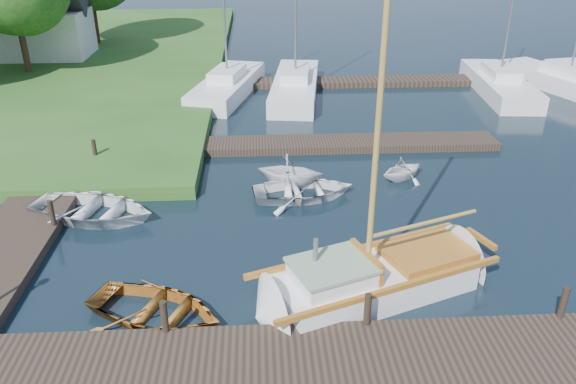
{
  "coord_description": "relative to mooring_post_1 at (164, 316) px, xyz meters",
  "views": [
    {
      "loc": [
        -0.84,
        -14.95,
        8.59
      ],
      "look_at": [
        0.0,
        0.0,
        1.2
      ],
      "focal_mm": 35.0,
      "sensor_mm": 36.0,
      "label": 1
    }
  ],
  "objects": [
    {
      "name": "near_dock",
      "position": [
        3.0,
        -1.0,
        -0.55
      ],
      "size": [
        18.0,
        2.2,
        0.3
      ],
      "primitive_type": "cube",
      "color": "black",
      "rests_on": "ground"
    },
    {
      "name": "far_dock",
      "position": [
        5.0,
        11.5,
        -0.55
      ],
      "size": [
        14.0,
        1.6,
        0.3
      ],
      "primitive_type": "cube",
      "color": "black",
      "rests_on": "ground"
    },
    {
      "name": "pontoon",
      "position": [
        13.0,
        21.0,
        -0.55
      ],
      "size": [
        30.0,
        1.6,
        0.3
      ],
      "primitive_type": "cube",
      "color": "black",
      "rests_on": "ground"
    },
    {
      "name": "tender_b",
      "position": [
        3.24,
        8.0,
        -0.08
      ],
      "size": [
        2.81,
        2.58,
        1.24
      ],
      "primitive_type": "imported",
      "rotation": [
        0.0,
        0.0,
        1.31
      ],
      "color": "white",
      "rests_on": "ground"
    },
    {
      "name": "tender_c",
      "position": [
        3.63,
        7.01,
        -0.35
      ],
      "size": [
        3.66,
        2.8,
        0.71
      ],
      "primitive_type": "imported",
      "rotation": [
        0.0,
        0.0,
        1.68
      ],
      "color": "white",
      "rests_on": "ground"
    },
    {
      "name": "marina_boat_0",
      "position": [
        0.6,
        19.36,
        -0.13
      ],
      "size": [
        4.06,
        8.07,
        10.99
      ],
      "rotation": [
        0.0,
        0.0,
        1.32
      ],
      "color": "white",
      "rests_on": "ground"
    },
    {
      "name": "mooring_post_3",
      "position": [
        9.0,
        0.0,
        0.0
      ],
      "size": [
        0.16,
        0.16,
        0.8
      ],
      "primitive_type": "cylinder",
      "color": "black",
      "rests_on": "near_dock"
    },
    {
      "name": "marina_boat_1",
      "position": [
        4.18,
        19.11,
        -0.13
      ],
      "size": [
        3.26,
        8.66,
        10.95
      ],
      "rotation": [
        0.0,
        0.0,
        1.44
      ],
      "color": "white",
      "rests_on": "ground"
    },
    {
      "name": "tender_d",
      "position": [
        7.34,
        8.28,
        -0.22
      ],
      "size": [
        2.34,
        2.25,
        0.95
      ],
      "primitive_type": "imported",
      "rotation": [
        0.0,
        0.0,
        2.09
      ],
      "color": "white",
      "rests_on": "ground"
    },
    {
      "name": "house_c",
      "position": [
        -11.0,
        27.0,
        1.88
      ],
      "size": [
        5.25,
        4.0,
        5.28
      ],
      "color": "silver",
      "rests_on": "shore"
    },
    {
      "name": "dinghy",
      "position": [
        -0.37,
        0.86,
        -0.35
      ],
      "size": [
        4.03,
        3.53,
        0.7
      ],
      "primitive_type": "imported",
      "rotation": [
        0.0,
        0.0,
        1.17
      ],
      "color": "#965D13",
      "rests_on": "ground"
    },
    {
      "name": "mooring_post_4",
      "position": [
        -4.0,
        5.0,
        0.0
      ],
      "size": [
        0.16,
        0.16,
        0.8
      ],
      "primitive_type": "cylinder",
      "color": "black",
      "rests_on": "left_dock"
    },
    {
      "name": "left_dock",
      "position": [
        -5.0,
        7.0,
        -0.55
      ],
      "size": [
        2.2,
        18.0,
        0.3
      ],
      "primitive_type": "cube",
      "color": "black",
      "rests_on": "ground"
    },
    {
      "name": "tender_a",
      "position": [
        -3.09,
        5.92,
        -0.28
      ],
      "size": [
        4.66,
        3.89,
        0.83
      ],
      "primitive_type": "imported",
      "rotation": [
        0.0,
        0.0,
        1.28
      ],
      "color": "white",
      "rests_on": "ground"
    },
    {
      "name": "mooring_post_1",
      "position": [
        0.0,
        0.0,
        0.0
      ],
      "size": [
        0.16,
        0.16,
        0.8
      ],
      "primitive_type": "cylinder",
      "color": "black",
      "rests_on": "near_dock"
    },
    {
      "name": "marina_boat_5",
      "position": [
        18.95,
        18.95,
        -0.12
      ],
      "size": [
        4.96,
        8.81,
        11.87
      ],
      "rotation": [
        0.0,
        0.0,
        1.91
      ],
      "color": "white",
      "rests_on": "ground"
    },
    {
      "name": "marina_boat_4",
      "position": [
        15.13,
        18.91,
        -0.12
      ],
      "size": [
        2.88,
        8.14,
        11.71
      ],
      "rotation": [
        0.0,
        0.0,
        1.48
      ],
      "color": "white",
      "rests_on": "ground"
    },
    {
      "name": "mooring_post_2",
      "position": [
        4.5,
        0.0,
        0.0
      ],
      "size": [
        0.16,
        0.16,
        0.8
      ],
      "primitive_type": "cylinder",
      "color": "black",
      "rests_on": "near_dock"
    },
    {
      "name": "mooring_post_5",
      "position": [
        -4.0,
        10.0,
        0.0
      ],
      "size": [
        0.16,
        0.16,
        0.8
      ],
      "primitive_type": "cylinder",
      "color": "black",
      "rests_on": "left_dock"
    },
    {
      "name": "ground",
      "position": [
        3.0,
        5.0,
        -0.7
      ],
      "size": [
        160.0,
        160.0,
        0.0
      ],
      "primitive_type": "plane",
      "color": "black",
      "rests_on": "ground"
    },
    {
      "name": "sailboat",
      "position": [
        5.11,
        1.62,
        -0.36
      ],
      "size": [
        7.38,
        4.4,
        9.83
      ],
      "rotation": [
        0.0,
        0.0,
        0.37
      ],
      "color": "white",
      "rests_on": "ground"
    }
  ]
}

